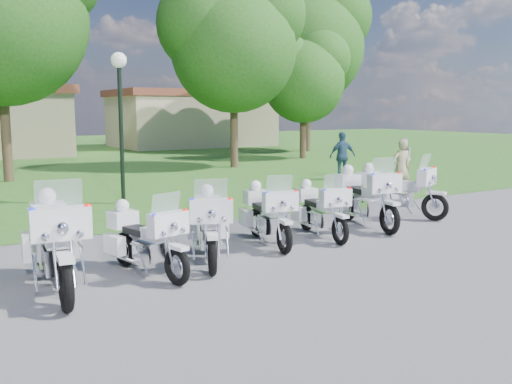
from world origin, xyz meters
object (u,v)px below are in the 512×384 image
motorcycle_4 (267,213)px  bystander_c (342,156)px  motorcycle_1 (55,241)px  bystander_a (401,168)px  motorcycle_5 (320,209)px  bystander_b (404,158)px  lamp_post (120,91)px  motorcycle_2 (145,238)px  motorcycle_3 (209,224)px  motorcycle_6 (364,196)px  motorcycle_7 (396,190)px

motorcycle_4 → bystander_c: size_ratio=1.18×
motorcycle_1 → bystander_a: (11.31, 4.07, 0.15)m
motorcycle_5 → bystander_b: (9.48, 6.85, 0.20)m
motorcycle_1 → lamp_post: (3.40, 7.17, 2.49)m
motorcycle_2 → motorcycle_4: size_ratio=0.97×
motorcycle_2 → bystander_c: 13.73m
motorcycle_3 → bystander_a: bystander_a is taller
motorcycle_6 → bystander_a: size_ratio=1.39×
motorcycle_5 → motorcycle_2: bearing=19.9°
motorcycle_5 → bystander_b: bystander_b is taller
motorcycle_5 → motorcycle_6: motorcycle_6 is taller
motorcycle_1 → bystander_b: size_ratio=1.67×
bystander_c → motorcycle_6: bearing=63.6°
motorcycle_2 → motorcycle_7: 7.44m
motorcycle_7 → bystander_b: 8.80m
motorcycle_1 → motorcycle_5: size_ratio=1.26×
motorcycle_1 → bystander_c: size_ratio=1.43×
lamp_post → bystander_b: (11.72, 0.52, -2.44)m
motorcycle_4 → bystander_b: bearing=-136.1°
motorcycle_6 → bystander_b: (7.92, 6.52, 0.09)m
motorcycle_4 → bystander_a: bystander_a is taller
motorcycle_1 → bystander_a: bystander_a is taller
motorcycle_5 → motorcycle_7: 3.17m
motorcycle_5 → bystander_b: size_ratio=1.33×
motorcycle_1 → motorcycle_6: size_ratio=1.07×
motorcycle_5 → motorcycle_6: size_ratio=0.85×
motorcycle_7 → bystander_c: (3.75, 6.61, 0.24)m
motorcycle_4 → bystander_a: 7.70m
motorcycle_1 → bystander_a: bearing=-154.7°
motorcycle_5 → bystander_c: bearing=-122.9°
motorcycle_5 → lamp_post: lamp_post is taller
lamp_post → bystander_c: lamp_post is taller
motorcycle_6 → bystander_a: 5.04m
motorcycle_2 → motorcycle_3: motorcycle_3 is taller
motorcycle_6 → bystander_c: 8.84m
motorcycle_2 → motorcycle_6: (5.76, 1.09, 0.10)m
lamp_post → bystander_b: size_ratio=2.71×
motorcycle_1 → motorcycle_3: size_ratio=1.20×
motorcycle_4 → motorcycle_5: size_ratio=1.04×
motorcycle_2 → motorcycle_7: motorcycle_7 is taller
bystander_c → motorcycle_1: bearing=43.6°
motorcycle_5 → bystander_a: 6.53m
motorcycle_1 → motorcycle_6: bearing=-165.3°
motorcycle_2 → motorcycle_3: size_ratio=0.96×
motorcycle_3 → bystander_c: (9.71, 7.97, 0.27)m
motorcycle_3 → motorcycle_5: bearing=-145.8°
motorcycle_6 → bystander_b: motorcycle_6 is taller
motorcycle_6 → lamp_post: lamp_post is taller
motorcycle_1 → motorcycle_7: bearing=-163.6°
bystander_a → bystander_b: (3.81, 3.62, -0.10)m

